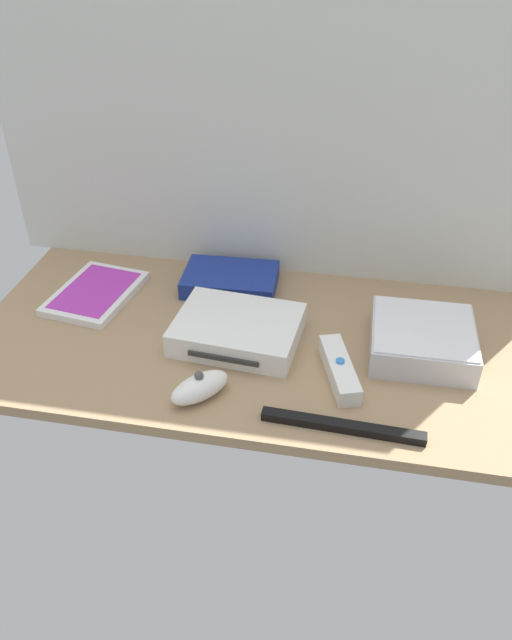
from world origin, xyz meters
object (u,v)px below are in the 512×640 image
(network_router, at_px, (230,280))
(remote_nunchuk, at_px, (200,387))
(sensor_bar, at_px, (342,426))
(game_case, at_px, (96,293))
(remote_wand, at_px, (339,369))
(mini_computer, at_px, (422,339))
(game_console, at_px, (238,330))

(network_router, distance_m, remote_nunchuk, 0.32)
(remote_nunchuk, relative_size, sensor_bar, 0.43)
(game_case, height_order, remote_nunchuk, remote_nunchuk)
(network_router, height_order, remote_wand, same)
(remote_wand, bearing_deg, mini_computer, 16.25)
(game_console, xyz_separation_m, network_router, (-0.05, 0.17, -0.00))
(game_console, distance_m, sensor_bar, 0.27)
(mini_computer, distance_m, network_router, 0.39)
(game_case, bearing_deg, mini_computer, 2.50)
(game_console, relative_size, remote_nunchuk, 2.15)
(game_case, height_order, network_router, network_router)
(game_case, height_order, remote_wand, remote_wand)
(mini_computer, distance_m, remote_wand, 0.16)
(network_router, xyz_separation_m, remote_wand, (0.23, -0.23, -0.00))
(remote_nunchuk, height_order, sensor_bar, remote_nunchuk)
(game_console, bearing_deg, network_router, 111.48)
(sensor_bar, bearing_deg, game_case, 153.68)
(network_router, distance_m, sensor_bar, 0.43)
(game_case, distance_m, network_router, 0.26)
(mini_computer, bearing_deg, game_case, 174.36)
(game_console, height_order, remote_wand, game_console)
(mini_computer, distance_m, sensor_bar, 0.24)
(remote_wand, height_order, remote_nunchuk, remote_nunchuk)
(remote_wand, bearing_deg, remote_nunchuk, -174.86)
(game_case, xyz_separation_m, remote_nunchuk, (0.27, -0.24, 0.01))
(game_case, bearing_deg, game_console, -7.79)
(mini_computer, xyz_separation_m, remote_wand, (-0.13, -0.09, -0.01))
(mini_computer, height_order, remote_nunchuk, mini_computer)
(game_case, relative_size, remote_wand, 1.37)
(mini_computer, bearing_deg, remote_nunchuk, -152.12)
(mini_computer, height_order, sensor_bar, mini_computer)
(game_console, bearing_deg, remote_nunchuk, -95.06)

